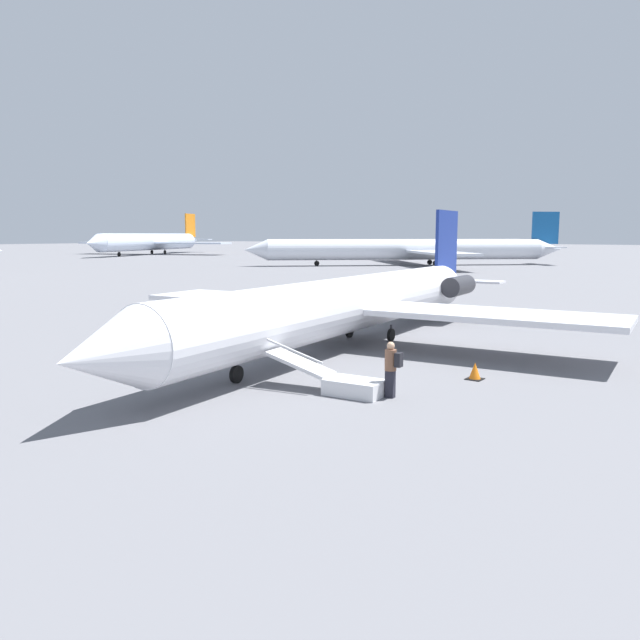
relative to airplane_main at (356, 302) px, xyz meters
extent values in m
plane|color=slate|center=(0.90, 0.10, -1.92)|extent=(600.00, 600.00, 0.00)
cylinder|color=silver|center=(0.90, 0.10, -0.02)|extent=(24.18, 5.03, 2.45)
cone|color=silver|center=(14.19, 1.54, -0.02)|extent=(2.93, 2.67, 2.40)
cone|color=silver|center=(-12.64, -1.37, -0.02)|extent=(3.42, 2.73, 2.40)
cube|color=navy|center=(-12.00, -1.31, 2.55)|extent=(3.42, 0.56, 3.91)
cube|color=silver|center=(-12.34, -1.34, 0.22)|extent=(2.20, 6.97, 0.12)
cube|color=silver|center=(-0.97, 6.21, -0.21)|extent=(4.98, 10.47, 0.24)
cube|color=silver|center=(0.38, -6.27, -0.21)|extent=(4.98, 10.47, 0.24)
cylinder|color=#2D2D33|center=(-9.49, 0.70, 0.16)|extent=(3.04, 1.41, 1.10)
cylinder|color=#2D2D33|center=(-9.12, -2.72, 0.16)|extent=(3.04, 1.41, 1.10)
cylinder|color=black|center=(8.67, 0.94, -1.61)|extent=(0.62, 0.22, 0.61)
cylinder|color=#2D2D33|center=(8.67, 0.94, -1.22)|extent=(0.11, 0.11, 0.19)
cylinder|color=black|center=(-1.61, 0.93, -1.61)|extent=(0.62, 0.22, 0.61)
cylinder|color=#2D2D33|center=(-1.61, 0.93, -1.22)|extent=(0.11, 0.11, 0.19)
cylinder|color=black|center=(-1.37, -1.26, -1.61)|extent=(0.62, 0.22, 0.61)
cylinder|color=#2D2D33|center=(-1.37, -1.26, -1.22)|extent=(0.11, 0.11, 0.19)
cylinder|color=silver|center=(-65.49, -33.76, 0.64)|extent=(33.38, 34.23, 3.30)
cone|color=silver|center=(-48.72, -51.02, 0.64)|extent=(4.84, 4.85, 3.23)
cone|color=silver|center=(-82.49, -16.25, 0.64)|extent=(5.30, 5.32, 3.23)
cube|color=#145193|center=(-81.89, -16.87, 4.10)|extent=(3.40, 3.49, 5.27)
cube|color=silver|center=(-82.22, -16.54, 0.97)|extent=(8.00, 7.85, 0.16)
cube|color=silver|center=(-59.15, -24.50, 0.39)|extent=(17.09, 16.81, 0.33)
cube|color=silver|center=(-74.93, -39.82, 0.39)|extent=(17.09, 16.81, 0.33)
cylinder|color=black|center=(-55.41, -44.13, -1.51)|extent=(0.71, 0.73, 0.82)
cylinder|color=#4C4C51|center=(-55.41, -44.13, -0.97)|extent=(0.15, 0.15, 0.26)
cylinder|color=black|center=(-67.53, -29.53, -1.51)|extent=(0.71, 0.73, 0.82)
cylinder|color=#4C4C51|center=(-67.53, -29.53, -0.97)|extent=(0.15, 0.15, 0.26)
cylinder|color=black|center=(-69.66, -31.60, -1.51)|extent=(0.71, 0.73, 0.82)
cylinder|color=#4C4C51|center=(-69.66, -31.60, -0.97)|extent=(0.15, 0.15, 0.26)
cylinder|color=silver|center=(-74.59, -110.03, 1.22)|extent=(39.80, 19.25, 4.04)
cone|color=silver|center=(-53.39, -101.45, 1.22)|extent=(5.61, 5.34, 3.96)
cone|color=silver|center=(-96.17, -118.77, 1.22)|extent=(6.36, 5.65, 3.96)
cube|color=orange|center=(-95.19, -118.37, 5.46)|extent=(5.37, 2.42, 6.47)
cube|color=silver|center=(-95.72, -118.58, 1.62)|extent=(6.50, 11.40, 0.20)
cube|color=silver|center=(-80.52, -100.89, 0.91)|extent=(12.51, 18.51, 0.40)
cube|color=silver|center=(-72.49, -120.72, 0.91)|extent=(12.51, 18.51, 0.40)
cylinder|color=black|center=(-62.15, -104.99, -1.42)|extent=(1.02, 0.61, 1.00)
cylinder|color=#2D2D33|center=(-62.15, -104.99, -0.76)|extent=(0.18, 0.18, 0.31)
cylinder|color=black|center=(-79.10, -109.89, -1.42)|extent=(1.02, 0.61, 1.00)
cylinder|color=#2D2D33|center=(-79.10, -109.89, -0.76)|extent=(0.18, 0.18, 0.31)
cylinder|color=black|center=(-77.73, -113.27, -1.42)|extent=(1.02, 0.61, 1.00)
cylinder|color=#2D2D33|center=(-77.73, -113.27, -0.76)|extent=(0.18, 0.18, 0.31)
cube|color=silver|center=(7.62, 5.03, -1.67)|extent=(1.29, 1.91, 0.50)
cube|color=silver|center=(7.84, 3.04, -1.12)|extent=(1.14, 2.32, 0.72)
cube|color=silver|center=(8.29, 3.09, -0.62)|extent=(0.30, 2.21, 0.66)
cube|color=#23232D|center=(7.20, 6.06, -1.49)|extent=(0.23, 0.30, 0.85)
cylinder|color=brown|center=(7.20, 6.06, -0.74)|extent=(0.36, 0.36, 0.65)
sphere|color=tan|center=(7.20, 6.06, -0.30)|extent=(0.24, 0.24, 0.24)
cube|color=black|center=(7.17, 6.32, -0.71)|extent=(0.30, 0.21, 0.44)
cube|color=black|center=(3.35, 7.18, -1.90)|extent=(0.55, 0.55, 0.03)
cone|color=orange|center=(3.35, 7.18, -1.62)|extent=(0.42, 0.42, 0.60)
camera|label=1|loc=(23.45, 15.52, 3.07)|focal=35.00mm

